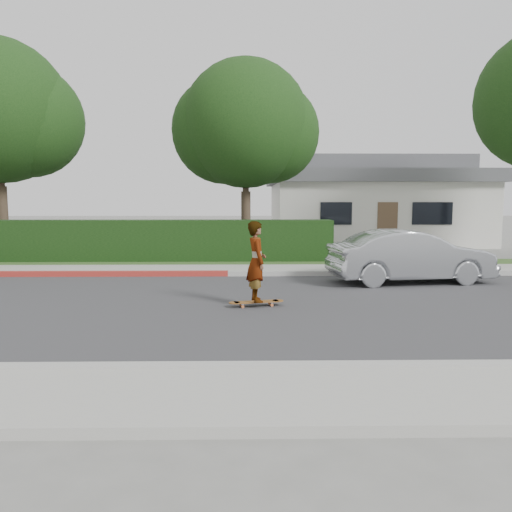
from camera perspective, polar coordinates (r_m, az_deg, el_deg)
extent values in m
plane|color=slate|center=(10.52, -9.59, -5.70)|extent=(120.00, 120.00, 0.00)
cube|color=#2D2D30|center=(10.52, -9.59, -5.67)|extent=(60.00, 8.00, 0.01)
cube|color=#9E9E99|center=(6.62, -15.05, -12.46)|extent=(60.00, 0.20, 0.15)
cube|color=gray|center=(5.81, -17.28, -15.40)|extent=(60.00, 1.60, 0.12)
cube|color=#9E9E99|center=(14.51, -7.17, -2.02)|extent=(60.00, 0.20, 0.15)
cube|color=maroon|center=(15.85, -25.45, -1.87)|extent=(12.00, 0.21, 0.15)
cube|color=gray|center=(15.40, -6.81, -1.59)|extent=(60.00, 1.60, 0.12)
cube|color=#2D4C1E|center=(16.98, -6.26, -0.87)|extent=(60.00, 1.60, 0.10)
cube|color=black|center=(18.02, -15.65, 1.59)|extent=(15.00, 1.00, 1.50)
cylinder|color=#33261C|center=(20.77, -26.89, 3.40)|extent=(0.36, 0.36, 2.70)
cylinder|color=#33261C|center=(20.79, -27.18, 8.98)|extent=(0.24, 0.24, 2.25)
sphere|color=black|center=(20.86, -24.77, 13.85)|extent=(4.16, 4.16, 4.16)
cylinder|color=#33261C|center=(19.19, -1.16, 3.63)|extent=(0.36, 0.36, 2.52)
cylinder|color=#33261C|center=(19.19, -1.18, 9.28)|extent=(0.24, 0.24, 2.10)
sphere|color=black|center=(19.38, -1.19, 14.87)|extent=(4.80, 4.80, 4.80)
sphere|color=black|center=(19.76, -3.58, 14.10)|extent=(4.08, 4.08, 4.08)
sphere|color=black|center=(19.65, 1.52, 13.86)|extent=(3.84, 3.84, 3.84)
cube|color=beige|center=(26.95, 12.90, 4.78)|extent=(10.00, 8.00, 3.00)
cube|color=#4C4C51|center=(26.97, 13.00, 8.61)|extent=(10.60, 8.60, 0.60)
cube|color=#4C4C51|center=(27.00, 13.03, 9.88)|extent=(8.40, 6.40, 0.80)
cube|color=black|center=(22.50, 9.14, 4.83)|extent=(1.40, 0.06, 1.00)
cube|color=black|center=(23.63, 19.50, 4.61)|extent=(1.80, 0.06, 1.00)
cube|color=brown|center=(23.03, 14.77, 3.36)|extent=(0.90, 0.06, 2.10)
cylinder|color=#BF6334|center=(10.17, -1.53, -5.79)|extent=(0.07, 0.05, 0.06)
cylinder|color=#BF6334|center=(10.33, -1.73, -5.59)|extent=(0.07, 0.05, 0.06)
cylinder|color=#BF6334|center=(10.31, 1.83, -5.63)|extent=(0.07, 0.05, 0.06)
cylinder|color=#BF6334|center=(10.47, 1.58, -5.43)|extent=(0.07, 0.05, 0.06)
cube|color=silver|center=(10.24, -1.63, -5.46)|extent=(0.09, 0.19, 0.03)
cube|color=silver|center=(10.38, 1.70, -5.30)|extent=(0.09, 0.19, 0.03)
cube|color=brown|center=(10.30, 0.05, -5.25)|extent=(0.95, 0.42, 0.02)
cylinder|color=brown|center=(10.21, -2.48, -5.37)|extent=(0.27, 0.27, 0.02)
cylinder|color=brown|center=(10.42, 2.52, -5.13)|extent=(0.27, 0.27, 0.02)
imported|color=white|center=(10.17, 0.05, -0.64)|extent=(0.52, 0.67, 1.65)
imported|color=#A6A9AD|center=(13.84, 17.23, -0.05)|extent=(4.43, 2.04, 1.41)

